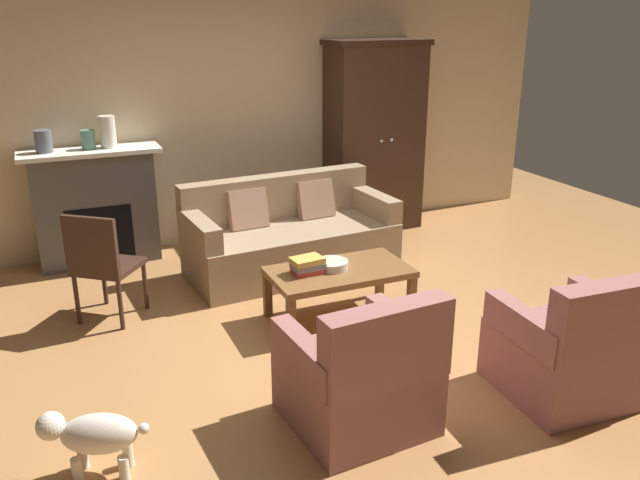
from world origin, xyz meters
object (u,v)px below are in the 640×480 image
(fireplace, at_px, (96,206))
(couch, at_px, (289,238))
(fruit_bowl, at_px, (332,264))
(book_stack, at_px, (308,265))
(coffee_table, at_px, (339,275))
(armoire, at_px, (374,137))
(mantel_vase_cream, at_px, (108,132))
(side_chair_wooden, at_px, (101,261))
(mantel_vase_jade, at_px, (88,140))
(armchair_near_right, at_px, (571,351))
(armchair_near_left, at_px, (361,378))
(mantel_vase_slate, at_px, (43,141))
(dog, at_px, (93,435))

(fireplace, xyz_separation_m, couch, (1.62, -0.93, -0.25))
(fruit_bowl, height_order, book_stack, book_stack)
(couch, xyz_separation_m, coffee_table, (-0.01, -1.12, 0.05))
(couch, relative_size, coffee_table, 1.79)
(armoire, relative_size, book_stack, 7.78)
(mantel_vase_cream, height_order, side_chair_wooden, mantel_vase_cream)
(mantel_vase_jade, distance_m, armchair_near_right, 4.47)
(fruit_bowl, bearing_deg, armoire, 54.33)
(coffee_table, height_order, armchair_near_right, armchair_near_right)
(coffee_table, height_order, armchair_near_left, armchair_near_left)
(fireplace, height_order, side_chair_wooden, fireplace)
(couch, bearing_deg, mantel_vase_jade, 150.42)
(mantel_vase_slate, xyz_separation_m, dog, (0.01, -3.21, -0.98))
(couch, xyz_separation_m, armchair_near_left, (-0.50, -2.46, -0.00))
(fruit_bowl, distance_m, mantel_vase_cream, 2.56)
(side_chair_wooden, bearing_deg, armchair_near_right, -41.50)
(coffee_table, xyz_separation_m, dog, (-1.97, -1.17, -0.12))
(couch, height_order, mantel_vase_slate, mantel_vase_slate)
(side_chair_wooden, height_order, dog, side_chair_wooden)
(mantel_vase_jade, relative_size, dog, 0.32)
(coffee_table, bearing_deg, fireplace, 127.98)
(couch, bearing_deg, mantel_vase_cream, 147.43)
(mantel_vase_jade, bearing_deg, couch, -29.58)
(fireplace, distance_m, book_stack, 2.44)
(mantel_vase_slate, distance_m, armchair_near_left, 3.80)
(armoire, relative_size, armchair_near_right, 2.32)
(armoire, height_order, dog, armoire)
(couch, relative_size, mantel_vase_slate, 9.75)
(mantel_vase_slate, relative_size, mantel_vase_jade, 1.14)
(mantel_vase_slate, bearing_deg, coffee_table, -45.76)
(side_chair_wooden, bearing_deg, fireplace, 85.81)
(fruit_bowl, xyz_separation_m, mantel_vase_slate, (-1.94, 2.00, 0.77))
(fireplace, distance_m, couch, 1.88)
(armchair_near_right, xyz_separation_m, side_chair_wooden, (-2.57, 2.27, 0.20))
(fruit_bowl, bearing_deg, dog, -147.75)
(couch, relative_size, mantel_vase_jade, 11.15)
(coffee_table, relative_size, mantel_vase_jade, 6.21)
(mantel_vase_cream, xyz_separation_m, side_chair_wooden, (-0.28, -1.35, -0.76))
(couch, xyz_separation_m, dog, (-1.98, -2.30, -0.07))
(couch, height_order, fruit_bowl, couch)
(coffee_table, bearing_deg, mantel_vase_slate, 134.24)
(fireplace, relative_size, armoire, 0.62)
(fruit_bowl, height_order, side_chair_wooden, side_chair_wooden)
(book_stack, height_order, mantel_vase_slate, mantel_vase_slate)
(mantel_vase_cream, bearing_deg, coffee_table, -55.04)
(coffee_table, distance_m, fruit_bowl, 0.11)
(fruit_bowl, bearing_deg, mantel_vase_slate, 134.20)
(coffee_table, distance_m, mantel_vase_slate, 2.97)
(mantel_vase_cream, distance_m, armchair_near_right, 4.39)
(mantel_vase_cream, xyz_separation_m, armchair_near_left, (0.93, -3.38, -0.95))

